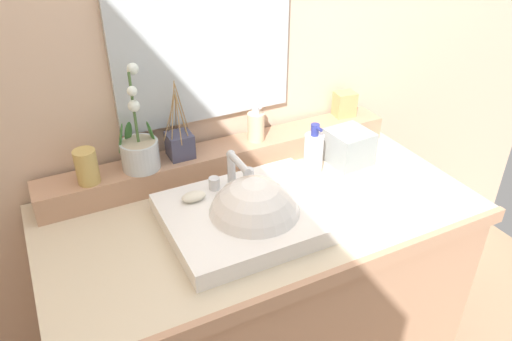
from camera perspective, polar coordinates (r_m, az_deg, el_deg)
wall_back at (r=1.60m, az=-6.89°, el=18.82°), size 3.21×0.20×2.65m
vanity_cabinet at (r=1.71m, az=0.44°, el=-15.65°), size 1.25×0.66×0.83m
back_ledge at (r=1.60m, az=-3.59°, el=1.57°), size 1.18×0.12×0.08m
sink_basin at (r=1.36m, az=-0.31°, el=-5.71°), size 0.47×0.37×0.28m
soap_bar at (r=1.38m, az=-7.26°, el=-3.02°), size 0.07×0.04×0.02m
potted_plant at (r=1.47m, az=-13.42°, el=2.51°), size 0.12×0.11×0.31m
soap_dispenser at (r=1.60m, az=-0.01°, el=5.27°), size 0.06×0.06×0.13m
tumbler_cup at (r=1.45m, az=-19.09°, el=0.42°), size 0.06×0.06×0.10m
reed_diffuser at (r=1.52m, az=-8.85°, el=3.04°), size 0.09×0.11×0.25m
trinket_box at (r=1.80m, az=10.26°, el=7.61°), size 0.08×0.07×0.09m
lotion_bottle at (r=1.58m, az=6.70°, el=2.11°), size 0.06×0.06×0.17m
tissue_box at (r=1.66m, az=10.73°, el=2.72°), size 0.14×0.14×0.11m
mirror at (r=1.50m, az=-6.17°, el=16.03°), size 0.57×0.02×0.57m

